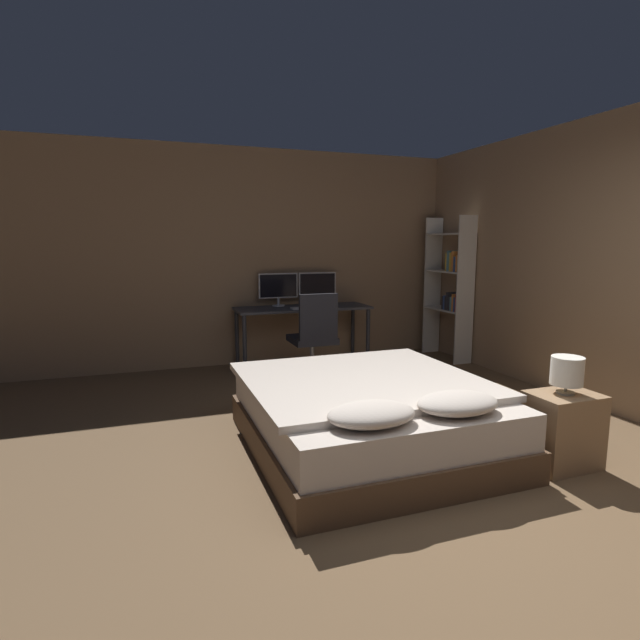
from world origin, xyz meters
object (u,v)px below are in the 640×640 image
object	(u,v)px
bedside_lamp	(567,371)
desk	(303,314)
computer_mouse	(330,306)
office_chair	(314,345)
nightstand	(562,430)
bed	(367,415)
keyboard	(307,308)
bookshelf	(452,283)
monitor_left	(278,287)
monitor_right	(317,286)

from	to	relation	value
bedside_lamp	desk	bearing A→B (deg)	103.24
desk	computer_mouse	distance (m)	0.36
desk	office_chair	xyz separation A→B (m)	(-0.11, -0.73, -0.25)
nightstand	office_chair	distance (m)	2.81
bed	desk	world-z (taller)	desk
computer_mouse	office_chair	world-z (taller)	office_chair
keyboard	bedside_lamp	bearing A→B (deg)	-76.01
bed	desk	size ratio (longest dim) A/B	1.13
computer_mouse	bookshelf	xyz separation A→B (m)	(1.65, -0.17, 0.26)
bedside_lamp	monitor_left	bearing A→B (deg)	106.50
desk	computer_mouse	xyz separation A→B (m)	(0.29, -0.19, 0.11)
desk	monitor_right	size ratio (longest dim) A/B	3.34
keyboard	bookshelf	bearing A→B (deg)	-4.94
monitor_left	keyboard	distance (m)	0.52
bedside_lamp	monitor_right	size ratio (longest dim) A/B	0.51
nightstand	bedside_lamp	distance (m)	0.42
bed	desk	xyz separation A→B (m)	(0.34, 2.65, 0.39)
bookshelf	keyboard	bearing A→B (deg)	175.06
nightstand	keyboard	distance (m)	3.33
keyboard	monitor_left	bearing A→B (deg)	124.63
nightstand	monitor_right	world-z (taller)	monitor_right
desk	monitor_right	world-z (taller)	monitor_right
monitor_right	bookshelf	distance (m)	1.76
nightstand	desk	world-z (taller)	desk
keyboard	bookshelf	size ratio (longest dim) A/B	0.21
bedside_lamp	nightstand	bearing A→B (deg)	-135.00
monitor_left	bookshelf	xyz separation A→B (m)	(2.20, -0.55, 0.04)
nightstand	keyboard	world-z (taller)	keyboard
bed	bookshelf	xyz separation A→B (m)	(2.28, 2.29, 0.76)
desk	monitor_left	xyz separation A→B (m)	(-0.26, 0.19, 0.33)
office_chair	computer_mouse	bearing A→B (deg)	53.80
monitor_left	monitor_right	size ratio (longest dim) A/B	1.00
desk	computer_mouse	size ratio (longest dim) A/B	24.08
monitor_left	keyboard	bearing A→B (deg)	-55.37
desk	office_chair	bearing A→B (deg)	-98.30
bed	desk	bearing A→B (deg)	82.59
bedside_lamp	office_chair	world-z (taller)	office_chair
bed	monitor_right	xyz separation A→B (m)	(0.61, 2.84, 0.72)
monitor_left	computer_mouse	bearing A→B (deg)	-34.51
bed	monitor_right	size ratio (longest dim) A/B	3.78
monitor_left	office_chair	bearing A→B (deg)	-80.40
desk	monitor_left	bearing A→B (deg)	143.85
bedside_lamp	keyboard	size ratio (longest dim) A/B	0.65
keyboard	computer_mouse	world-z (taller)	computer_mouse
nightstand	monitor_left	distance (m)	3.80
keyboard	bookshelf	distance (m)	1.96
monitor_right	office_chair	size ratio (longest dim) A/B	0.51
computer_mouse	desk	bearing A→B (deg)	147.02
nightstand	computer_mouse	bearing A→B (deg)	99.00
office_chair	nightstand	bearing A→B (deg)	-71.20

